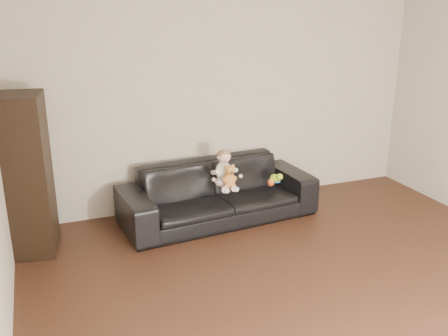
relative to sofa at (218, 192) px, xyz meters
name	(u,v)px	position (x,y,z in m)	size (l,w,h in m)	color
floor	(350,322)	(0.29, -2.25, -0.32)	(5.50, 5.50, 0.00)	#3C2215
wall_back	(225,99)	(0.29, 0.50, 0.98)	(5.00, 5.00, 0.00)	#B7AE9A
sofa	(218,192)	(0.00, 0.00, 0.00)	(2.22, 0.87, 0.65)	black
cabinet	(28,175)	(-1.99, -0.05, 0.48)	(0.40, 0.55, 1.60)	black
shelf_item	(26,139)	(-1.97, -0.05, 0.84)	(0.18, 0.25, 0.28)	silver
baby	(224,171)	(0.03, -0.12, 0.29)	(0.32, 0.38, 0.43)	#FDD6DC
teddy_bear	(230,176)	(0.04, -0.25, 0.27)	(0.18, 0.18, 0.25)	#BB7B35
toy_green	(275,178)	(0.64, -0.18, 0.15)	(0.11, 0.13, 0.09)	#A0C417
toy_rattle	(271,183)	(0.54, -0.28, 0.14)	(0.08, 0.08, 0.08)	#DF511A
toy_blue_disc	(276,181)	(0.65, -0.17, 0.11)	(0.11, 0.11, 0.02)	blue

